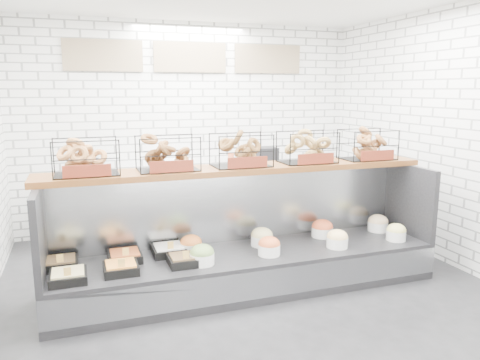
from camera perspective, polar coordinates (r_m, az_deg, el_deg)
name	(u,v)px	position (r m, az deg, el deg)	size (l,w,h in m)	color
ground	(258,299)	(4.79, 2.24, -14.33)	(5.50, 5.50, 0.00)	black
room_shell	(238,88)	(4.90, -0.19, 11.10)	(5.02, 5.51, 3.01)	white
display_case	(246,257)	(4.96, 0.70, -9.31)	(4.00, 0.90, 1.20)	black
bagel_shelf	(241,154)	(4.86, 0.14, 3.24)	(4.10, 0.50, 0.40)	#512A11
prep_counter	(197,200)	(6.83, -5.25, -2.42)	(4.00, 0.60, 1.20)	#93969B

